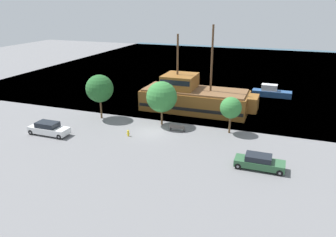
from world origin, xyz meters
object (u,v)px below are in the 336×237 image
Objects in this scene: moored_boat_outer at (271,92)px; fire_hydrant at (128,133)px; parked_car_curb_front at (49,129)px; parked_car_curb_mid at (259,162)px; moored_boat_dockside at (169,88)px; bench_promenade_east at (177,128)px; pirate_ship at (194,97)px.

fire_hydrant is (-14.67, -23.65, -0.33)m from moored_boat_outer.
parked_car_curb_front reaches higher than parked_car_curb_mid.
moored_boat_dockside is at bearing 74.20° from parked_car_curb_front.
moored_boat_outer is 27.83m from fire_hydrant.
fire_hydrant is (-15.21, 2.94, -0.28)m from parked_car_curb_mid.
bench_promenade_east is (-10.30, 6.36, -0.25)m from parked_car_curb_mid.
pirate_ship is 13.01m from fire_hydrant.
pirate_ship is 8.79× the size of bench_promenade_east.
moored_boat_outer is 22.46m from bench_promenade_east.
moored_boat_dockside is 1.19× the size of parked_car_curb_front.
moored_boat_dockside is at bearing 128.80° from pirate_ship.
moored_boat_outer is 1.28× the size of parked_car_curb_front.
moored_boat_outer is (17.07, 2.94, 0.12)m from moored_boat_dockside.
bench_promenade_east is at bearing 148.31° from parked_car_curb_mid.
parked_car_curb_front is (-6.66, -23.52, 0.14)m from moored_boat_dockside.
parked_car_curb_front is at bearing -162.79° from fire_hydrant.
parked_car_curb_front is 24.27m from parked_car_curb_mid.
moored_boat_dockside reaches higher than fire_hydrant.
moored_boat_outer is 35.54m from parked_car_curb_front.
parked_car_curb_front reaches higher than fire_hydrant.
moored_boat_dockside is at bearing -170.24° from moored_boat_outer.
parked_car_curb_front is 1.07× the size of parked_car_curb_mid.
fire_hydrant is at bearing -83.38° from moored_boat_dockside.
parked_car_curb_mid is (17.61, -23.65, 0.07)m from moored_boat_dockside.
bench_promenade_east is at bearing 34.85° from fire_hydrant.
moored_boat_outer is (10.15, 11.55, -1.18)m from pirate_ship.
parked_car_curb_front is at bearing 179.69° from parked_car_curb_mid.
bench_promenade_east reaches higher than fire_hydrant.
fire_hydrant is at bearing -121.80° from moored_boat_outer.
moored_boat_outer is at bearing 91.17° from parked_car_curb_mid.
pirate_ship is 15.42m from moored_boat_outer.
fire_hydrant is (9.06, 2.81, -0.35)m from parked_car_curb_front.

